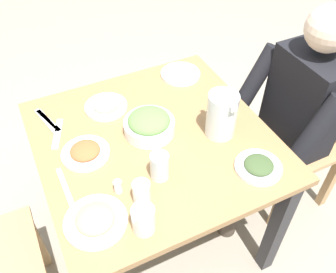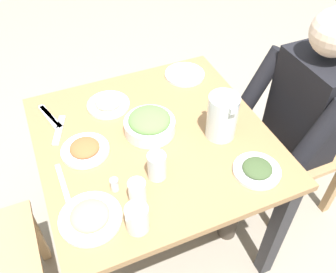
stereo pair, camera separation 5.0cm
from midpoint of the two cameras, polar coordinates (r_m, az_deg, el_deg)
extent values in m
plane|color=gray|center=(2.04, -0.96, -14.37)|extent=(8.00, 8.00, 0.00)
cube|color=#997047|center=(1.48, -1.28, -0.58)|extent=(0.91, 0.91, 0.03)
cube|color=#232328|center=(1.71, 17.39, -14.10)|extent=(0.06, 0.06, 0.68)
cube|color=#232328|center=(2.11, 4.88, 2.96)|extent=(0.06, 0.06, 0.68)
cube|color=#232328|center=(1.97, -16.62, -3.35)|extent=(0.06, 0.06, 0.68)
cube|color=tan|center=(2.14, 25.26, -7.08)|extent=(0.04, 0.04, 0.42)
cube|color=tan|center=(2.28, 19.85, -1.05)|extent=(0.04, 0.04, 0.42)
cube|color=tan|center=(1.95, 18.00, -10.57)|extent=(0.04, 0.04, 0.42)
cube|color=tan|center=(2.10, 12.66, -3.72)|extent=(0.04, 0.04, 0.42)
cube|color=tan|center=(1.95, 20.49, -1.31)|extent=(0.40, 0.40, 0.03)
cube|color=tan|center=(1.88, -19.10, -14.39)|extent=(0.04, 0.04, 0.42)
cube|color=black|center=(1.76, 21.87, 4.29)|extent=(0.32, 0.20, 0.50)
sphere|color=beige|center=(1.57, 25.56, 14.50)|extent=(0.19, 0.19, 0.19)
cylinder|color=#473D33|center=(1.81, 16.60, -5.52)|extent=(0.11, 0.38, 0.11)
cylinder|color=#473D33|center=(1.87, 10.64, -11.11)|extent=(0.10, 0.10, 0.44)
cylinder|color=black|center=(1.57, 22.70, -0.72)|extent=(0.08, 0.23, 0.37)
cylinder|color=#473D33|center=(1.89, 13.71, -1.91)|extent=(0.11, 0.38, 0.11)
cylinder|color=#473D33|center=(1.95, 8.09, -7.35)|extent=(0.10, 0.10, 0.44)
cylinder|color=black|center=(1.78, 14.72, 7.78)|extent=(0.08, 0.23, 0.37)
cylinder|color=silver|center=(1.44, 9.47, 3.08)|extent=(0.12, 0.12, 0.19)
cube|color=silver|center=(1.48, 8.07, 5.16)|extent=(0.02, 0.02, 0.11)
cube|color=silver|center=(1.35, 11.01, 4.27)|extent=(0.04, 0.03, 0.02)
cylinder|color=white|center=(1.48, -1.90, 1.63)|extent=(0.21, 0.21, 0.05)
ellipsoid|color=#608E47|center=(1.45, -1.93, 2.65)|extent=(0.17, 0.17, 0.06)
cylinder|color=white|center=(1.44, -11.86, -2.14)|extent=(0.19, 0.19, 0.01)
ellipsoid|color=#CC5B33|center=(1.43, -11.95, -1.73)|extent=(0.12, 0.12, 0.04)
cylinder|color=white|center=(1.39, 14.73, -5.20)|extent=(0.18, 0.18, 0.01)
ellipsoid|color=#3D512D|center=(1.38, 14.84, -4.83)|extent=(0.11, 0.11, 0.03)
cylinder|color=white|center=(1.25, -10.88, -12.47)|extent=(0.21, 0.21, 0.01)
ellipsoid|color=#E0C670|center=(1.23, -10.98, -12.06)|extent=(0.13, 0.13, 0.04)
cylinder|color=white|center=(1.79, 3.44, 9.66)|extent=(0.19, 0.19, 0.01)
ellipsoid|color=white|center=(1.78, 3.47, 10.07)|extent=(0.12, 0.12, 0.04)
cylinder|color=white|center=(1.63, -8.43, 4.93)|extent=(0.19, 0.19, 0.01)
ellipsoid|color=#B7AD89|center=(1.62, -8.49, 5.34)|extent=(0.12, 0.12, 0.04)
cylinder|color=silver|center=(1.24, -3.66, -8.61)|extent=(0.06, 0.06, 0.09)
cylinder|color=silver|center=(1.30, -0.65, -4.64)|extent=(0.07, 0.07, 0.11)
cylinder|color=silver|center=(1.17, -3.59, -12.69)|extent=(0.08, 0.08, 0.10)
cylinder|color=white|center=(1.29, -7.24, -7.64)|extent=(0.03, 0.03, 0.04)
cylinder|color=#B2B2B7|center=(1.27, -7.35, -6.91)|extent=(0.03, 0.03, 0.01)
cube|color=silver|center=(1.55, -15.80, 0.96)|extent=(0.17, 0.09, 0.01)
cube|color=silver|center=(1.63, -17.09, 3.02)|extent=(0.18, 0.07, 0.01)
cube|color=silver|center=(1.62, -17.24, 2.90)|extent=(0.17, 0.07, 0.01)
cube|color=silver|center=(1.36, -15.11, -7.08)|extent=(0.19, 0.02, 0.01)
camera|label=1|loc=(0.03, -89.02, 0.98)|focal=38.94mm
camera|label=2|loc=(0.03, 90.98, -0.98)|focal=38.94mm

